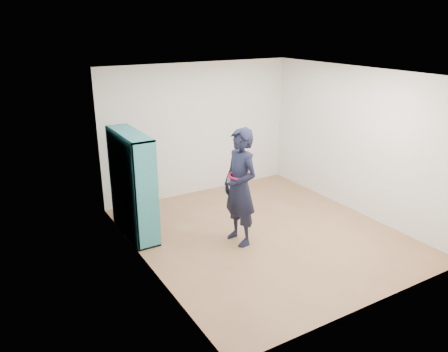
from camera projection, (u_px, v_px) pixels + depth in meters
floor at (263, 233)px, 7.22m from camera, size 4.50×4.50×0.00m
ceiling at (269, 73)px, 6.36m from camera, size 4.50×4.50×0.00m
wall_left at (144, 181)px, 5.83m from camera, size 0.02×4.50×2.60m
wall_right at (358, 142)px, 7.75m from camera, size 0.02×4.50×2.60m
wall_back at (199, 129)px, 8.62m from camera, size 4.00×0.02×2.60m
wall_front at (381, 209)px, 4.96m from camera, size 4.00×0.02×2.60m
bookshelf at (131, 186)px, 6.96m from camera, size 0.37×1.28×1.70m
person at (240, 187)px, 6.66m from camera, size 0.50×0.71×1.85m
smartphone at (229, 180)px, 6.60m from camera, size 0.04×0.08×0.12m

